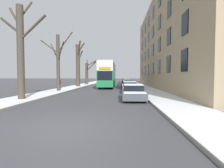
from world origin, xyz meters
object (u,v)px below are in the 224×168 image
(double_decker_bus, at_px, (108,73))
(pedestrian_left_sidewalk, at_px, (59,84))
(bare_tree_left_0, at_px, (21,48))
(parked_car_1, at_px, (129,88))
(parked_car_2, at_px, (128,85))
(oncoming_van, at_px, (106,79))
(bare_tree_left_1, at_px, (58,61))
(bare_tree_left_2, at_px, (78,64))
(parked_car_3, at_px, (126,84))
(parked_car_0, at_px, (133,92))
(parked_car_4, at_px, (126,83))
(bare_tree_left_3, at_px, (87,72))

(double_decker_bus, xyz_separation_m, pedestrian_left_sidewalk, (-6.03, -7.63, -1.54))
(bare_tree_left_0, bearing_deg, parked_car_1, 38.96)
(parked_car_1, bearing_deg, parked_car_2, 90.00)
(double_decker_bus, distance_m, parked_car_2, 6.53)
(double_decker_bus, bearing_deg, oncoming_van, 95.31)
(bare_tree_left_1, bearing_deg, oncoming_van, 82.22)
(bare_tree_left_2, relative_size, parked_car_3, 2.06)
(double_decker_bus, bearing_deg, pedestrian_left_sidewalk, -128.32)
(bare_tree_left_2, xyz_separation_m, parked_car_3, (8.84, 0.04, -3.64))
(parked_car_0, distance_m, parked_car_4, 22.95)
(bare_tree_left_2, height_order, pedestrian_left_sidewalk, bare_tree_left_2)
(bare_tree_left_0, height_order, bare_tree_left_2, bare_tree_left_0)
(parked_car_0, bearing_deg, pedestrian_left_sidewalk, 137.72)
(parked_car_0, relative_size, parked_car_4, 1.09)
(parked_car_0, bearing_deg, parked_car_2, 90.00)
(parked_car_3, relative_size, oncoming_van, 0.71)
(parked_car_2, bearing_deg, oncoming_van, 102.07)
(oncoming_van, bearing_deg, parked_car_3, -74.07)
(bare_tree_left_2, bearing_deg, parked_car_4, 34.33)
(bare_tree_left_2, bearing_deg, bare_tree_left_1, -90.63)
(bare_tree_left_1, bearing_deg, double_decker_bus, 58.98)
(bare_tree_left_3, height_order, oncoming_van, bare_tree_left_3)
(bare_tree_left_0, height_order, oncoming_van, bare_tree_left_0)
(bare_tree_left_1, distance_m, parked_car_3, 13.81)
(parked_car_1, xyz_separation_m, parked_car_2, (-0.00, 4.78, 0.02))
(double_decker_bus, distance_m, oncoming_van, 18.85)
(bare_tree_left_2, relative_size, parked_car_0, 1.78)
(parked_car_0, relative_size, oncoming_van, 0.82)
(bare_tree_left_2, xyz_separation_m, pedestrian_left_sidewalk, (-0.58, -8.34, -3.32))
(parked_car_4, bearing_deg, bare_tree_left_3, 164.90)
(parked_car_4, height_order, pedestrian_left_sidewalk, pedestrian_left_sidewalk)
(double_decker_bus, height_order, parked_car_0, double_decker_bus)
(bare_tree_left_0, relative_size, bare_tree_left_3, 1.46)
(double_decker_bus, height_order, parked_car_4, double_decker_bus)
(bare_tree_left_0, xyz_separation_m, bare_tree_left_1, (0.06, 8.09, -0.34))
(double_decker_bus, bearing_deg, bare_tree_left_3, 120.48)
(bare_tree_left_0, relative_size, parked_car_3, 2.18)
(parked_car_1, distance_m, oncoming_van, 29.23)
(double_decker_bus, xyz_separation_m, parked_car_2, (3.39, -5.27, -1.85))
(bare_tree_left_0, bearing_deg, bare_tree_left_2, 89.46)
(bare_tree_left_1, distance_m, pedestrian_left_sidewalk, 3.40)
(parked_car_2, distance_m, pedestrian_left_sidewalk, 9.72)
(bare_tree_left_3, bearing_deg, bare_tree_left_2, -90.59)
(parked_car_4, bearing_deg, bare_tree_left_2, -145.67)
(parked_car_2, xyz_separation_m, oncoming_van, (-5.13, 23.99, 0.52))
(bare_tree_left_3, bearing_deg, double_decker_bus, -59.52)
(bare_tree_left_3, height_order, pedestrian_left_sidewalk, bare_tree_left_3)
(parked_car_3, bearing_deg, parked_car_4, 90.00)
(double_decker_bus, bearing_deg, parked_car_3, 12.45)
(parked_car_4, bearing_deg, bare_tree_left_0, -110.51)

